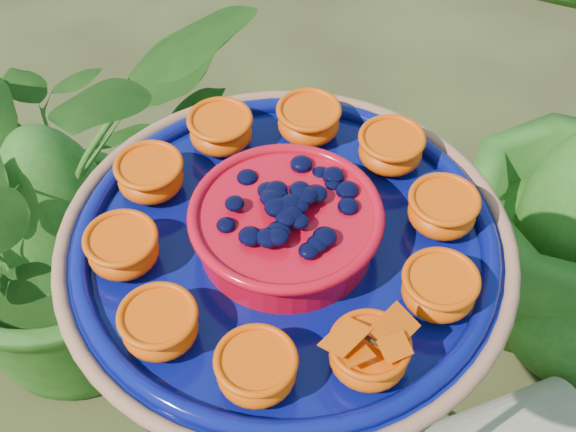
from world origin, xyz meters
name	(u,v)px	position (x,y,z in m)	size (l,w,h in m)	color
tripod_stand	(286,420)	(-0.11, 0.06, 0.60)	(0.47, 0.47, 0.99)	black
feeder_dish	(286,244)	(-0.11, 0.06, 1.04)	(0.66, 0.66, 0.12)	#080E63
shrub_back_left	(48,199)	(-0.48, 0.74, 0.47)	(0.85, 0.74, 0.94)	#205215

